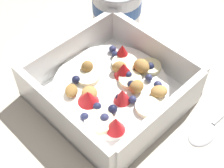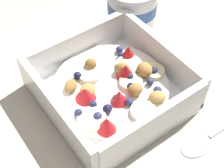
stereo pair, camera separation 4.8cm
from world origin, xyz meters
TOP-DOWN VIEW (x-y plane):
  - ground_plane at (0.00, 0.00)m, footprint 2.40×2.40m
  - fruit_bowl at (0.00, -0.01)m, footprint 0.19×0.19m
  - spoon at (0.14, 0.06)m, footprint 0.03×0.17m
  - yogurt_cup at (-0.12, 0.12)m, footprint 0.09×0.09m

SIDE VIEW (x-z plane):
  - ground_plane at x=0.00m, z-range 0.00..0.00m
  - spoon at x=0.14m, z-range 0.00..0.01m
  - fruit_bowl at x=0.00m, z-range -0.01..0.05m
  - yogurt_cup at x=-0.12m, z-range 0.00..0.08m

